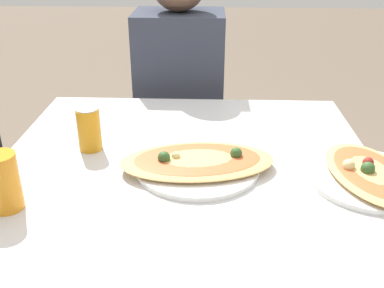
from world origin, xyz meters
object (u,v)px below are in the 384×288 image
(chair_far_seated, at_px, (182,116))
(soda_can, at_px, (89,129))
(pizza_main, at_px, (197,163))
(person_seated, at_px, (180,82))
(drink_glass, at_px, (3,182))
(dining_table, at_px, (187,184))
(pizza_second, at_px, (370,175))

(chair_far_seated, xyz_separation_m, soda_can, (-0.22, -0.75, 0.27))
(pizza_main, relative_size, soda_can, 3.45)
(chair_far_seated, bearing_deg, person_seated, 90.00)
(person_seated, xyz_separation_m, drink_glass, (-0.33, -0.94, 0.07))
(chair_far_seated, xyz_separation_m, drink_glass, (-0.33, -1.06, 0.27))
(person_seated, xyz_separation_m, soda_can, (-0.22, -0.64, 0.07))
(chair_far_seated, bearing_deg, pizza_main, 96.31)
(dining_table, relative_size, drink_glass, 7.56)
(chair_far_seated, distance_m, pizza_main, 0.89)
(drink_glass, bearing_deg, dining_table, 30.81)
(chair_far_seated, height_order, drink_glass, chair_far_seated)
(pizza_main, xyz_separation_m, drink_glass, (-0.43, -0.20, 0.05))
(pizza_main, distance_m, drink_glass, 0.47)
(soda_can, bearing_deg, pizza_second, -11.47)
(dining_table, height_order, person_seated, person_seated)
(drink_glass, bearing_deg, person_seated, 70.59)
(drink_glass, distance_m, pizza_second, 0.88)
(pizza_main, bearing_deg, soda_can, 161.20)
(dining_table, bearing_deg, drink_glass, -149.19)
(person_seated, height_order, soda_can, person_seated)
(soda_can, height_order, pizza_second, soda_can)
(chair_far_seated, relative_size, drink_glass, 6.74)
(drink_glass, bearing_deg, pizza_second, 10.05)
(drink_glass, xyz_separation_m, pizza_second, (0.86, 0.15, -0.05))
(dining_table, relative_size, pizza_main, 2.38)
(chair_far_seated, xyz_separation_m, person_seated, (0.00, -0.12, 0.20))
(drink_glass, relative_size, pizza_second, 0.38)
(pizza_main, height_order, pizza_second, pizza_second)
(pizza_second, bearing_deg, pizza_main, 174.01)
(person_seated, bearing_deg, pizza_main, 97.29)
(person_seated, distance_m, pizza_second, 0.95)
(dining_table, relative_size, pizza_second, 2.85)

